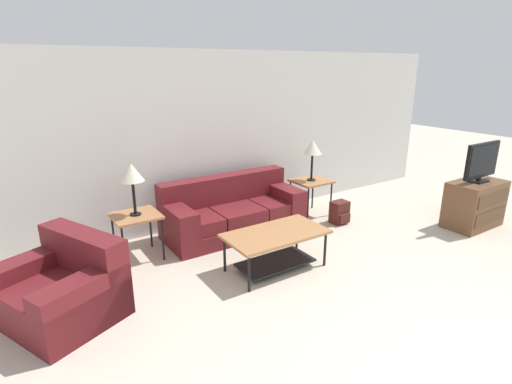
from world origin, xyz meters
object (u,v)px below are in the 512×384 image
(backpack, at_px, (340,213))
(television, at_px, (482,161))
(tv_console, at_px, (475,204))
(side_table_right, at_px, (311,184))
(table_lamp_left, at_px, (132,174))
(side_table_left, at_px, (136,219))
(armchair, at_px, (63,290))
(coffee_table, at_px, (276,242))
(table_lamp_right, at_px, (313,148))
(couch, at_px, (233,213))

(backpack, bearing_deg, television, -36.66)
(tv_console, bearing_deg, side_table_right, 135.24)
(table_lamp_left, bearing_deg, side_table_left, -71.57)
(television, bearing_deg, table_lamp_left, 159.32)
(armchair, height_order, table_lamp_left, table_lamp_left)
(armchair, height_order, side_table_left, armchair)
(coffee_table, distance_m, tv_console, 3.39)
(table_lamp_right, bearing_deg, television, -44.75)
(couch, distance_m, table_lamp_right, 1.66)
(table_lamp_right, distance_m, television, 2.49)
(couch, distance_m, tv_console, 3.69)
(backpack, bearing_deg, coffee_table, -159.19)
(coffee_table, bearing_deg, armchair, 171.15)
(side_table_left, relative_size, table_lamp_left, 0.90)
(couch, bearing_deg, coffee_table, -96.14)
(armchair, bearing_deg, table_lamp_left, 39.70)
(side_table_left, height_order, side_table_right, same)
(couch, height_order, table_lamp_left, table_lamp_left)
(armchair, xyz_separation_m, side_table_right, (3.88, 0.83, 0.25))
(side_table_left, bearing_deg, backpack, -10.17)
(coffee_table, relative_size, table_lamp_left, 1.86)
(television, bearing_deg, tv_console, -90.00)
(couch, xyz_separation_m, coffee_table, (-0.14, -1.26, 0.05))
(backpack, bearing_deg, couch, 158.84)
(side_table_right, bearing_deg, armchair, -167.88)
(side_table_left, bearing_deg, armchair, -140.30)
(side_table_left, bearing_deg, tv_console, -20.68)
(table_lamp_right, bearing_deg, side_table_left, -180.00)
(couch, distance_m, side_table_left, 1.46)
(armchair, xyz_separation_m, television, (5.65, -0.92, 0.74))
(coffee_table, bearing_deg, television, -9.51)
(television, relative_size, backpack, 2.23)
(table_lamp_right, distance_m, tv_console, 2.61)
(table_lamp_left, bearing_deg, table_lamp_right, 0.00)
(tv_console, bearing_deg, side_table_left, 159.32)
(backpack, bearing_deg, armchair, -175.84)
(coffee_table, bearing_deg, table_lamp_right, 37.15)
(table_lamp_left, bearing_deg, coffee_table, -42.49)
(tv_console, relative_size, backpack, 2.59)
(table_lamp_right, relative_size, tv_console, 0.72)
(coffee_table, relative_size, side_table_right, 2.07)
(tv_console, xyz_separation_m, backpack, (-1.63, 1.21, -0.18))
(table_lamp_right, bearing_deg, table_lamp_left, 180.00)
(side_table_right, xyz_separation_m, television, (1.77, -1.75, 0.49))
(television, distance_m, backpack, 2.20)
(table_lamp_left, xyz_separation_m, television, (4.64, -1.75, -0.10))
(armchair, height_order, backpack, armchair)
(table_lamp_left, bearing_deg, tv_console, -20.68)
(side_table_left, relative_size, side_table_right, 1.00)
(side_table_left, height_order, backpack, side_table_left)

